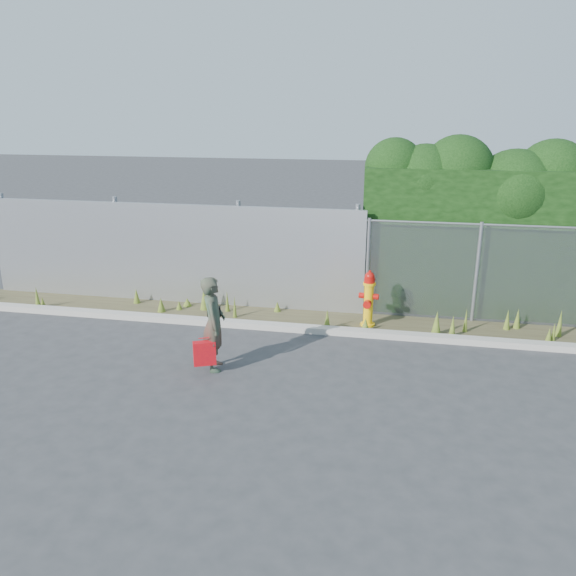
% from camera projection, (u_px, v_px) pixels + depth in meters
% --- Properties ---
extents(ground, '(80.00, 80.00, 0.00)m').
position_uv_depth(ground, '(290.00, 373.00, 9.20)').
color(ground, '#343537').
rests_on(ground, ground).
extents(curb, '(16.00, 0.22, 0.12)m').
position_uv_depth(curb, '(307.00, 329.00, 10.87)').
color(curb, '#A6A096').
rests_on(curb, ground).
extents(weed_strip, '(16.00, 1.20, 0.55)m').
position_uv_depth(weed_strip, '(346.00, 318.00, 11.29)').
color(weed_strip, '#453E27').
rests_on(weed_strip, ground).
extents(corrugated_fence, '(8.50, 0.21, 2.30)m').
position_uv_depth(corrugated_fence, '(170.00, 254.00, 12.27)').
color(corrugated_fence, '#A2A4A9').
rests_on(corrugated_fence, ground).
extents(chainlink_fence, '(6.50, 0.07, 2.05)m').
position_uv_depth(chainlink_fence, '(533.00, 276.00, 10.92)').
color(chainlink_fence, gray).
rests_on(chainlink_fence, ground).
extents(hedge, '(7.34, 1.81, 3.64)m').
position_uv_depth(hedge, '(545.00, 217.00, 11.48)').
color(hedge, black).
rests_on(hedge, ground).
extents(fire_hydrant, '(0.39, 0.35, 1.15)m').
position_uv_depth(fire_hydrant, '(369.00, 300.00, 10.99)').
color(fire_hydrant, yellow).
rests_on(fire_hydrant, ground).
extents(woman, '(0.52, 0.66, 1.59)m').
position_uv_depth(woman, '(214.00, 324.00, 9.13)').
color(woman, '#106645').
rests_on(woman, ground).
extents(red_tote_bag, '(0.36, 0.13, 0.47)m').
position_uv_depth(red_tote_bag, '(205.00, 353.00, 9.02)').
color(red_tote_bag, '#B70A16').
extents(black_shoulder_bag, '(0.22, 0.09, 0.16)m').
position_uv_depth(black_shoulder_bag, '(214.00, 311.00, 9.19)').
color(black_shoulder_bag, black).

